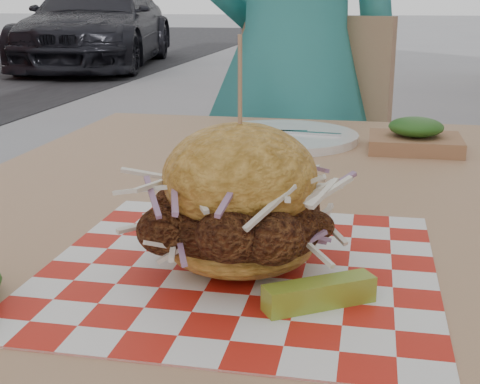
# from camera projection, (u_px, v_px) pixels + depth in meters

# --- Properties ---
(diner) EXTENTS (0.71, 0.58, 1.66)m
(diner) POSITION_uv_depth(u_px,v_px,m) (293.00, 64.00, 1.70)
(diner) COLOR teal
(diner) RESTS_ON ground
(car_dark) EXTENTS (2.33, 4.42, 1.22)m
(car_dark) POSITION_uv_depth(u_px,v_px,m) (98.00, 24.00, 9.82)
(car_dark) COLOR black
(car_dark) RESTS_ON ground
(patio_table) EXTENTS (0.80, 1.20, 0.75)m
(patio_table) POSITION_uv_depth(u_px,v_px,m) (241.00, 260.00, 0.86)
(patio_table) COLOR tan
(patio_table) RESTS_ON ground
(patio_chair) EXTENTS (0.53, 0.53, 0.95)m
(patio_chair) POSITION_uv_depth(u_px,v_px,m) (319.00, 173.00, 1.75)
(patio_chair) COLOR tan
(patio_chair) RESTS_ON ground
(paper_liner) EXTENTS (0.36, 0.36, 0.00)m
(paper_liner) POSITION_uv_depth(u_px,v_px,m) (240.00, 267.00, 0.63)
(paper_liner) COLOR red
(paper_liner) RESTS_ON patio_table
(sandwich) EXTENTS (0.19, 0.19, 0.21)m
(sandwich) POSITION_uv_depth(u_px,v_px,m) (240.00, 207.00, 0.61)
(sandwich) COLOR gold
(sandwich) RESTS_ON paper_liner
(pickle_spear) EXTENTS (0.09, 0.07, 0.02)m
(pickle_spear) POSITION_uv_depth(u_px,v_px,m) (319.00, 293.00, 0.54)
(pickle_spear) COLOR olive
(pickle_spear) RESTS_ON paper_liner
(place_setting) EXTENTS (0.27, 0.27, 0.02)m
(place_setting) POSITION_uv_depth(u_px,v_px,m) (282.00, 137.00, 1.18)
(place_setting) COLOR white
(place_setting) RESTS_ON patio_table
(kraft_tray) EXTENTS (0.15, 0.12, 0.06)m
(kraft_tray) POSITION_uv_depth(u_px,v_px,m) (415.00, 137.00, 1.11)
(kraft_tray) COLOR #986845
(kraft_tray) RESTS_ON patio_table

